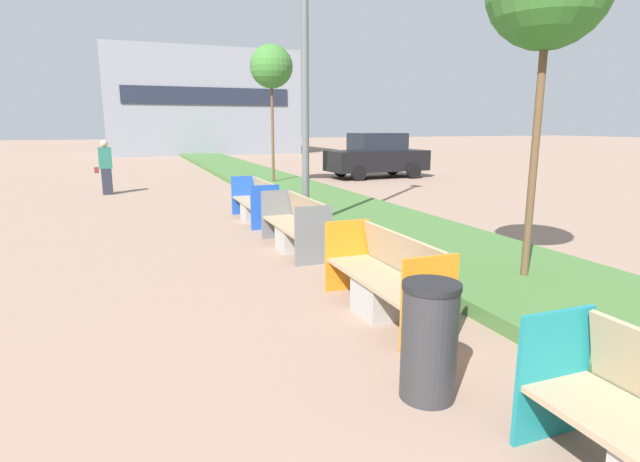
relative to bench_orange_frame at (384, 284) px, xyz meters
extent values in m
cube|color=#426B33|center=(2.26, 5.46, -0.27)|extent=(2.80, 120.00, 0.18)
cube|color=gray|center=(3.06, 36.92, 3.50)|extent=(14.06, 8.72, 7.72)
cube|color=#1E2333|center=(3.06, 32.51, 3.88)|extent=(11.81, 0.08, 1.20)
cube|color=#197A7F|center=(-0.04, -2.50, 0.11)|extent=(0.62, 0.04, 0.94)
cube|color=#9E9B96|center=(-0.04, 0.00, -0.16)|extent=(0.52, 0.60, 0.42)
cube|color=tan|center=(-0.04, 0.00, 0.07)|extent=(0.58, 1.91, 0.05)
cube|color=tan|center=(0.23, 0.00, 0.34)|extent=(0.14, 1.84, 0.48)
cube|color=orange|center=(-0.04, -0.98, 0.11)|extent=(0.62, 0.04, 0.94)
cube|color=orange|center=(-0.04, 0.98, 0.11)|extent=(0.62, 0.04, 0.94)
cube|color=#9E9B96|center=(-0.04, 3.28, -0.16)|extent=(0.52, 0.60, 0.42)
cube|color=tan|center=(-0.04, 3.28, 0.07)|extent=(0.58, 2.00, 0.05)
cube|color=tan|center=(0.23, 3.28, 0.34)|extent=(0.14, 1.92, 0.48)
cube|color=slate|center=(-0.04, 2.26, 0.11)|extent=(0.62, 0.04, 0.94)
cube|color=slate|center=(-0.04, 4.30, 0.11)|extent=(0.62, 0.04, 0.94)
cube|color=#9E9B96|center=(-0.04, 6.23, -0.16)|extent=(0.52, 0.60, 0.42)
cube|color=tan|center=(-0.04, 6.23, 0.07)|extent=(0.58, 1.99, 0.05)
cube|color=tan|center=(0.23, 6.23, 0.34)|extent=(0.14, 1.91, 0.48)
cube|color=blue|center=(-0.04, 5.21, 0.11)|extent=(0.62, 0.04, 0.94)
cube|color=blue|center=(-0.04, 7.24, 0.11)|extent=(0.62, 0.04, 0.94)
cylinder|color=#2D2D30|center=(-0.53, -1.74, 0.09)|extent=(0.44, 0.44, 0.91)
cylinder|color=black|center=(-0.53, -1.74, 0.57)|extent=(0.46, 0.46, 0.05)
cylinder|color=brown|center=(2.23, 0.18, 1.33)|extent=(0.10, 0.10, 3.39)
cylinder|color=brown|center=(2.23, 12.62, 1.51)|extent=(0.10, 0.10, 3.76)
sphere|color=#38702D|center=(2.23, 12.62, 3.80)|extent=(1.49, 1.49, 1.49)
cube|color=#232633|center=(-3.33, 12.34, 0.05)|extent=(0.30, 0.22, 0.82)
cube|color=#236051|center=(-3.33, 12.34, 0.79)|extent=(0.38, 0.24, 0.67)
sphere|color=tan|center=(-3.33, 12.34, 1.24)|extent=(0.23, 0.23, 0.23)
cube|color=maroon|center=(-3.61, 12.34, 0.42)|extent=(0.12, 0.20, 0.18)
cube|color=black|center=(7.13, 14.01, 0.36)|extent=(4.28, 1.97, 0.84)
cube|color=black|center=(7.13, 14.01, 1.14)|extent=(2.17, 1.65, 0.72)
cylinder|color=black|center=(8.39, 13.11, -0.06)|extent=(0.60, 0.20, 0.60)
cylinder|color=black|center=(8.39, 14.91, -0.06)|extent=(0.60, 0.20, 0.60)
cylinder|color=black|center=(5.87, 13.11, -0.06)|extent=(0.60, 0.20, 0.60)
cylinder|color=black|center=(5.87, 14.91, -0.06)|extent=(0.60, 0.20, 0.60)
camera|label=1|loc=(-2.66, -4.87, 1.79)|focal=28.00mm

